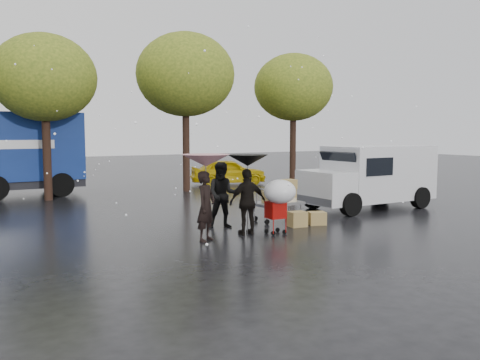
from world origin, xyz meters
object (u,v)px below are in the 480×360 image
vendor_cart (280,197)px  white_van (371,175)px  shopping_cart (279,195)px  yellow_taxi (228,172)px  person_black (248,202)px  person_pink (206,206)px

vendor_cart → white_van: size_ratio=0.31×
shopping_cart → yellow_taxi: bearing=66.5°
person_black → shopping_cart: bearing=151.2°
person_pink → person_black: size_ratio=1.00×
person_black → white_van: bearing=-159.0°
person_pink → vendor_cart: person_pink is taller
person_pink → white_van: white_van is taller
person_black → vendor_cart: bearing=-142.1°
person_pink → person_black: bearing=-30.2°
shopping_cart → yellow_taxi: shopping_cart is taller
vendor_cart → yellow_taxi: (3.98, 10.26, -0.07)m
person_pink → shopping_cart: (1.98, -0.33, 0.19)m
vendor_cart → person_pink: bearing=-156.8°
person_pink → person_black: 1.30m
vendor_cart → shopping_cart: size_ratio=1.04×
shopping_cart → white_van: (5.53, 2.24, 0.10)m
person_black → yellow_taxi: (5.90, 11.50, -0.22)m
vendor_cart → yellow_taxi: 11.00m
shopping_cart → white_van: size_ratio=0.30×
person_black → white_van: 6.47m
shopping_cart → yellow_taxi: 13.05m
white_van → yellow_taxi: 9.74m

